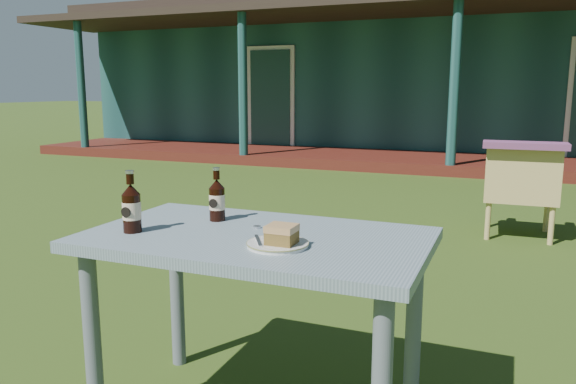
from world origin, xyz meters
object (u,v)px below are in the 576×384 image
at_px(plate, 278,244).
at_px(armchair_left, 521,187).
at_px(cafe_table, 256,262).
at_px(cola_bottle_near, 217,199).
at_px(cake_slice, 282,234).
at_px(cola_bottle_far, 131,208).

bearing_deg(plate, armchair_left, 76.97).
height_order(cafe_table, cola_bottle_near, cola_bottle_near).
bearing_deg(plate, cake_slice, -24.22).
xyz_separation_m(cafe_table, cola_bottle_near, (-0.23, 0.13, 0.18)).
relative_size(cafe_table, armchair_left, 1.58).
xyz_separation_m(plate, cola_bottle_near, (-0.36, 0.25, 0.07)).
height_order(plate, cake_slice, cake_slice).
distance_m(plate, armchair_left, 3.40).
relative_size(cake_slice, cola_bottle_near, 0.44).
distance_m(cafe_table, armchair_left, 3.31).
bearing_deg(armchair_left, cola_bottle_far, -111.67).
relative_size(plate, cola_bottle_far, 0.92).
bearing_deg(cake_slice, cola_bottle_near, 145.84).
xyz_separation_m(cola_bottle_far, armchair_left, (1.32, 3.32, -0.38)).
height_order(cola_bottle_near, armchair_left, cola_bottle_near).
xyz_separation_m(cola_bottle_near, armchair_left, (1.13, 3.05, -0.37)).
relative_size(cola_bottle_near, cola_bottle_far, 0.93).
bearing_deg(cake_slice, plate, 155.78).
bearing_deg(cola_bottle_far, cafe_table, 17.95).
relative_size(cake_slice, armchair_left, 0.12).
relative_size(plate, cola_bottle_near, 0.98).
relative_size(cafe_table, cola_bottle_near, 5.78).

